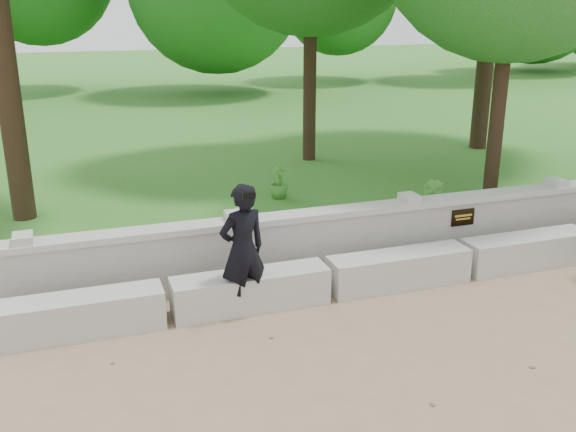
# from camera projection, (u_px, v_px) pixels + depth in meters

# --- Properties ---
(ground) EXTENTS (80.00, 80.00, 0.00)m
(ground) POSITION_uv_depth(u_px,v_px,m) (563.00, 341.00, 7.00)
(ground) COLOR #907658
(ground) RESTS_ON ground
(lawn) EXTENTS (40.00, 22.00, 0.25)m
(lawn) POSITION_uv_depth(u_px,v_px,m) (236.00, 121.00, 19.53)
(lawn) COLOR #326B1D
(lawn) RESTS_ON ground
(concrete_bench) EXTENTS (11.90, 0.45, 0.45)m
(concrete_bench) POSITION_uv_depth(u_px,v_px,m) (465.00, 260.00, 8.64)
(concrete_bench) COLOR beige
(concrete_bench) RESTS_ON ground
(parapet_wall) EXTENTS (12.50, 0.35, 0.90)m
(parapet_wall) POSITION_uv_depth(u_px,v_px,m) (438.00, 227.00, 9.19)
(parapet_wall) COLOR #B4B1AA
(parapet_wall) RESTS_ON ground
(man_main) EXTENTS (0.66, 0.60, 1.60)m
(man_main) POSITION_uv_depth(u_px,v_px,m) (243.00, 250.00, 7.40)
(man_main) COLOR black
(man_main) RESTS_ON ground
(shrub_a) EXTENTS (0.43, 0.38, 0.68)m
(shrub_a) POSITION_uv_depth(u_px,v_px,m) (245.00, 224.00, 8.94)
(shrub_a) COLOR #41862D
(shrub_a) RESTS_ON lawn
(shrub_b) EXTENTS (0.43, 0.47, 0.69)m
(shrub_b) POSITION_uv_depth(u_px,v_px,m) (434.00, 203.00, 9.88)
(shrub_b) COLOR #41862D
(shrub_b) RESTS_ON lawn
(shrub_d) EXTENTS (0.41, 0.43, 0.61)m
(shrub_d) POSITION_uv_depth(u_px,v_px,m) (279.00, 181.00, 11.23)
(shrub_d) COLOR #41862D
(shrub_d) RESTS_ON lawn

